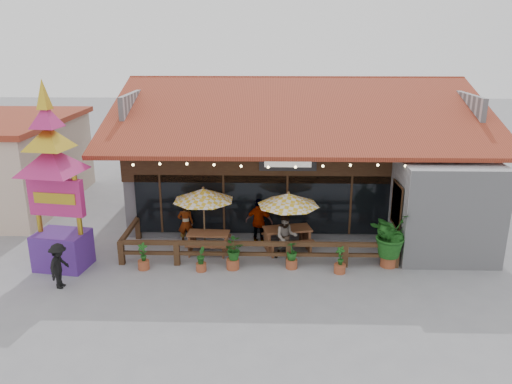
{
  "coord_description": "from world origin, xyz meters",
  "views": [
    {
      "loc": [
        -1.25,
        -16.77,
        7.88
      ],
      "look_at": [
        -1.71,
        1.5,
        2.14
      ],
      "focal_mm": 35.0,
      "sensor_mm": 36.0,
      "label": 1
    }
  ],
  "objects_px": {
    "umbrella_left": "(203,195)",
    "thai_sign_tower": "(52,165)",
    "tropical_plant": "(391,235)",
    "picnic_table_left": "(209,239)",
    "umbrella_right": "(288,200)",
    "pedestrian": "(59,266)",
    "picnic_table_right": "(287,235)"
  },
  "relations": [
    {
      "from": "umbrella_right",
      "to": "tropical_plant",
      "type": "distance_m",
      "value": 3.83
    },
    {
      "from": "picnic_table_left",
      "to": "picnic_table_right",
      "type": "height_order",
      "value": "picnic_table_right"
    },
    {
      "from": "umbrella_left",
      "to": "tropical_plant",
      "type": "relative_size",
      "value": 1.45
    },
    {
      "from": "thai_sign_tower",
      "to": "tropical_plant",
      "type": "relative_size",
      "value": 3.38
    },
    {
      "from": "picnic_table_left",
      "to": "pedestrian",
      "type": "distance_m",
      "value": 5.41
    },
    {
      "from": "thai_sign_tower",
      "to": "tropical_plant",
      "type": "xyz_separation_m",
      "value": [
        11.56,
        0.34,
        -2.54
      ]
    },
    {
      "from": "umbrella_left",
      "to": "picnic_table_left",
      "type": "bearing_deg",
      "value": -56.88
    },
    {
      "from": "umbrella_left",
      "to": "tropical_plant",
      "type": "bearing_deg",
      "value": -11.88
    },
    {
      "from": "picnic_table_right",
      "to": "umbrella_left",
      "type": "bearing_deg",
      "value": 179.98
    },
    {
      "from": "umbrella_left",
      "to": "pedestrian",
      "type": "bearing_deg",
      "value": -142.81
    },
    {
      "from": "tropical_plant",
      "to": "picnic_table_left",
      "type": "bearing_deg",
      "value": 170.13
    },
    {
      "from": "umbrella_left",
      "to": "thai_sign_tower",
      "type": "distance_m",
      "value": 5.36
    },
    {
      "from": "pedestrian",
      "to": "picnic_table_right",
      "type": "bearing_deg",
      "value": -61.32
    },
    {
      "from": "umbrella_right",
      "to": "thai_sign_tower",
      "type": "relative_size",
      "value": 0.39
    },
    {
      "from": "umbrella_right",
      "to": "thai_sign_tower",
      "type": "height_order",
      "value": "thai_sign_tower"
    },
    {
      "from": "picnic_table_right",
      "to": "pedestrian",
      "type": "relative_size",
      "value": 1.36
    },
    {
      "from": "umbrella_right",
      "to": "pedestrian",
      "type": "xyz_separation_m",
      "value": [
        -7.49,
        -2.86,
        -1.38
      ]
    },
    {
      "from": "umbrella_left",
      "to": "thai_sign_tower",
      "type": "height_order",
      "value": "thai_sign_tower"
    },
    {
      "from": "picnic_table_left",
      "to": "tropical_plant",
      "type": "height_order",
      "value": "tropical_plant"
    },
    {
      "from": "thai_sign_tower",
      "to": "tropical_plant",
      "type": "distance_m",
      "value": 11.84
    },
    {
      "from": "pedestrian",
      "to": "picnic_table_left",
      "type": "bearing_deg",
      "value": -51.23
    },
    {
      "from": "picnic_table_left",
      "to": "picnic_table_right",
      "type": "xyz_separation_m",
      "value": [
        3.0,
        0.28,
        0.07
      ]
    },
    {
      "from": "umbrella_left",
      "to": "umbrella_right",
      "type": "height_order",
      "value": "umbrella_left"
    },
    {
      "from": "picnic_table_left",
      "to": "tropical_plant",
      "type": "bearing_deg",
      "value": -9.87
    },
    {
      "from": "umbrella_left",
      "to": "tropical_plant",
      "type": "xyz_separation_m",
      "value": [
        6.75,
        -1.42,
        -0.97
      ]
    },
    {
      "from": "umbrella_left",
      "to": "umbrella_right",
      "type": "bearing_deg",
      "value": -7.49
    },
    {
      "from": "umbrella_right",
      "to": "picnic_table_left",
      "type": "height_order",
      "value": "umbrella_right"
    },
    {
      "from": "umbrella_right",
      "to": "pedestrian",
      "type": "height_order",
      "value": "umbrella_right"
    },
    {
      "from": "picnic_table_left",
      "to": "thai_sign_tower",
      "type": "relative_size",
      "value": 0.23
    },
    {
      "from": "picnic_table_right",
      "to": "tropical_plant",
      "type": "relative_size",
      "value": 1.0
    },
    {
      "from": "thai_sign_tower",
      "to": "tropical_plant",
      "type": "height_order",
      "value": "thai_sign_tower"
    },
    {
      "from": "picnic_table_left",
      "to": "picnic_table_right",
      "type": "distance_m",
      "value": 3.01
    }
  ]
}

